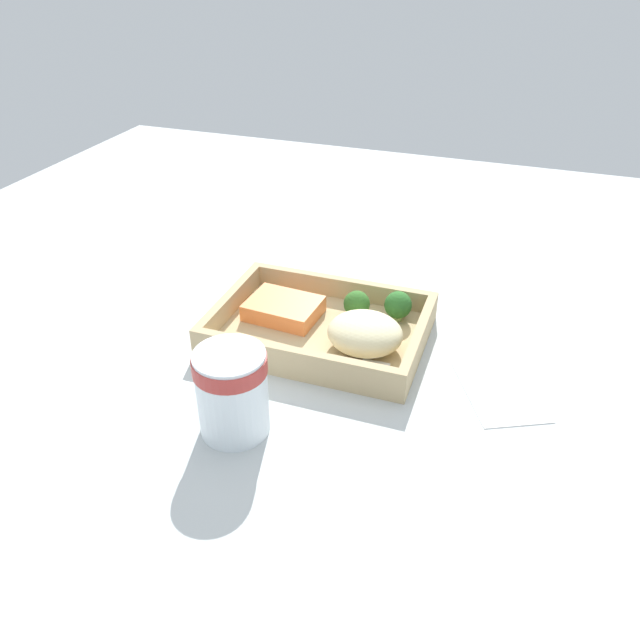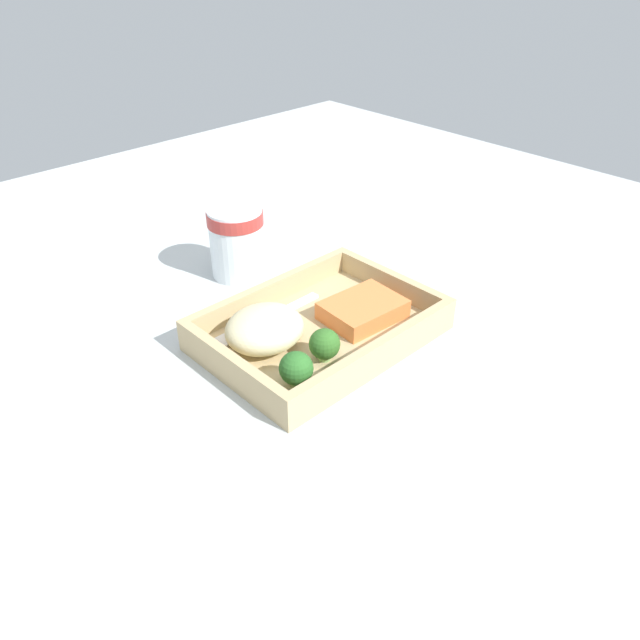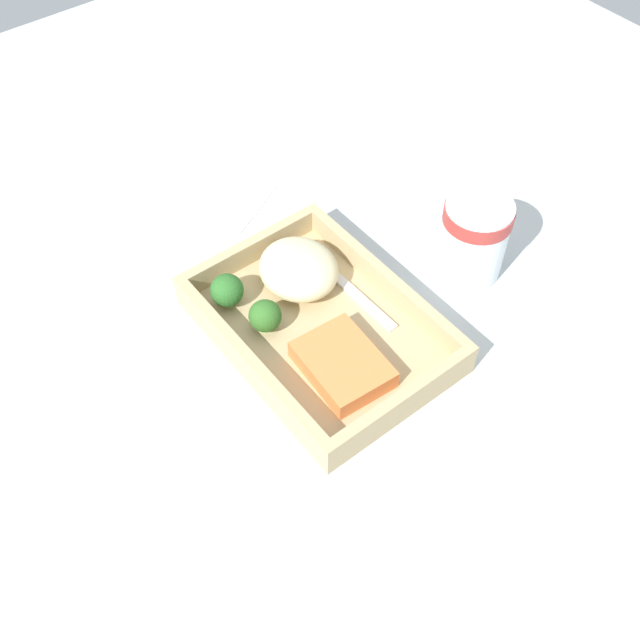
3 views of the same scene
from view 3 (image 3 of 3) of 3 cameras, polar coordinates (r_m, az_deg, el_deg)
ground_plane at (r=82.32cm, az=-0.00°, el=-1.62°), size 160.00×160.00×2.00cm
takeout_tray at (r=81.05cm, az=-0.00°, el=-0.93°), size 27.28×19.51×1.20cm
tray_rim at (r=79.43cm, az=-0.00°, el=-0.02°), size 27.28×19.51×2.92cm
salmon_fillet at (r=76.37cm, az=1.73°, el=-3.41°), size 10.01×7.89×2.29cm
mashed_potatoes at (r=83.16cm, az=-1.64°, el=3.91°), size 9.44×8.54×4.61cm
broccoli_floret_1 at (r=81.73cm, az=-7.10°, el=2.23°), size 3.68×3.68×4.14cm
broccoli_floret_2 at (r=79.23cm, az=-4.20°, el=0.29°), size 3.55×3.55×3.90cm
fork at (r=84.80cm, az=1.55°, el=3.02°), size 15.83×2.26×0.44cm
paper_cup at (r=85.69cm, az=11.67°, el=6.38°), size 7.72×7.72×9.95cm
receipt_slip at (r=96.46cm, az=-7.03°, el=8.81°), size 12.50×14.19×0.24cm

